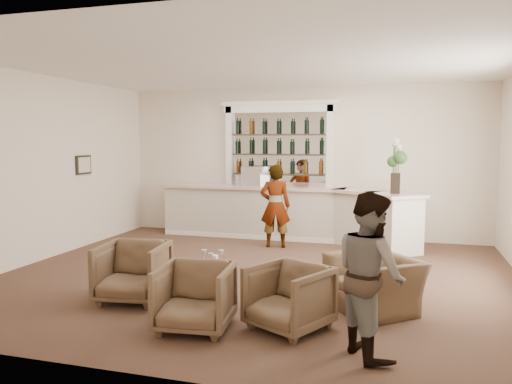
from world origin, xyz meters
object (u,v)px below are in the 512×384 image
Objects in this scene: armchair_far at (374,284)px; flower_vase at (396,163)px; bar_counter at (289,213)px; cocktail_table at (212,285)px; armchair_left at (133,272)px; espresso_machine at (255,176)px; armchair_center at (195,297)px; sommelier at (275,206)px; guest at (370,274)px; armchair_right at (289,297)px.

flower_vase is (0.18, 3.42, 1.38)m from armchair_far.
bar_counter is 9.43× the size of cocktail_table.
armchair_left is 0.83× the size of armchair_far.
armchair_far is 2.15× the size of espresso_machine.
armchair_left reaches higher than armchair_far.
flower_vase is (2.10, 4.66, 1.34)m from armchair_center.
armchair_center is 0.79× the size of armchair_far.
armchair_left is 1.04× the size of armchair_center.
flower_vase is at bearing 170.93° from sommelier.
sommelier reaches higher than armchair_far.
armchair_center is at bearing -38.00° from armchair_left.
armchair_center is at bearing -114.24° from flower_vase.
armchair_far is at bearing -42.09° from espresso_machine.
armchair_left is (-1.07, -0.17, 0.14)m from cocktail_table.
armchair_far is (1.91, 1.24, -0.04)m from armchair_center.
guest reaches higher than cocktail_table.
armchair_right is 0.78× the size of armchair_far.
cocktail_table is 0.91m from armchair_center.
guest is at bearing -9.10° from armchair_center.
armchair_right is (-0.91, 0.41, -0.45)m from guest.
armchair_center is (0.11, -5.33, -0.20)m from bar_counter.
flower_vase is at bearing -35.05° from guest.
guest is at bearing -39.84° from armchair_far.
bar_counter is 0.87m from sommelier.
armchair_center is at bearing -136.06° from armchair_right.
cocktail_table is 3.67m from sommelier.
sommelier is 4.40m from armchair_right.
armchair_left is at bearing 42.31° from guest.
armchair_left is 1.06× the size of armchair_right.
armchair_center is 5.54m from espresso_machine.
sommelier is 2.01× the size of armchair_center.
espresso_machine is at bearing 93.25° from armchair_center.
armchair_right is (1.02, 0.30, -0.01)m from armchair_center.
sommelier is (-0.06, 3.62, 0.58)m from cocktail_table.
sommelier reaches higher than bar_counter.
sommelier is at bearing 67.64° from armchair_left.
sommelier reaches higher than cocktail_table.
armchair_center is at bearing 79.65° from sommelier.
bar_counter is at bearing -109.10° from sommelier.
armchair_left is 2.26m from armchair_right.
espresso_machine reaches higher than armchair_left.
sommelier is 1.22m from espresso_machine.
armchair_left reaches higher than armchair_right.
armchair_left is at bearing -121.11° from armchair_far.
cocktail_table is 1.09m from armchair_left.
armchair_center is 5.28m from flower_vase.
armchair_right is 0.80× the size of flower_vase.
armchair_left is at bearing -129.95° from flower_vase.
bar_counter is 3.47× the size of guest.
espresso_machine is at bearing 173.22° from armchair_far.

